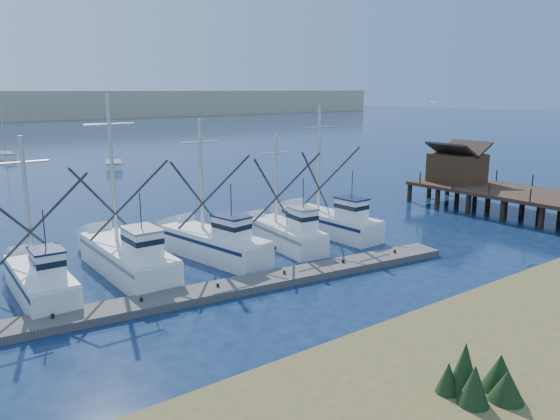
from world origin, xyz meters
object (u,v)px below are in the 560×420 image
(timber_pier, at_px, (491,181))
(floating_dock, at_px, (218,290))
(sailboat_near, at_px, (114,165))
(sailboat_far, at_px, (6,156))

(timber_pier, bearing_deg, floating_dock, -173.62)
(timber_pier, distance_m, sailboat_near, 47.98)
(sailboat_far, bearing_deg, timber_pier, -67.54)
(floating_dock, relative_size, sailboat_far, 3.66)
(sailboat_near, xyz_separation_m, sailboat_far, (-9.37, 20.09, 0.00))
(sailboat_near, bearing_deg, timber_pier, -49.88)
(floating_dock, height_order, sailboat_near, sailboat_near)
(sailboat_near, height_order, sailboat_far, same)
(sailboat_near, bearing_deg, floating_dock, -85.52)
(sailboat_far, bearing_deg, floating_dock, -92.45)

